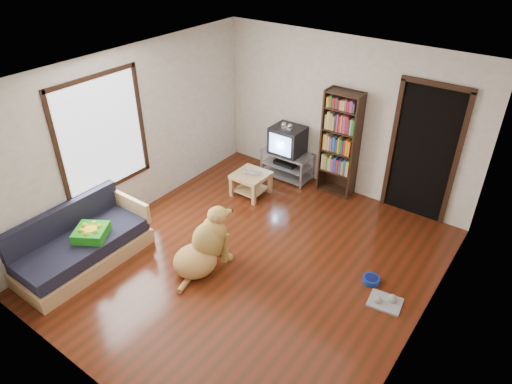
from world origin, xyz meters
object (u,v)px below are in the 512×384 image
Objects in this scene: dog at (204,247)px; dog_bowl at (371,280)px; grey_rag at (385,302)px; sofa at (82,246)px; green_cushion at (91,233)px; bookshelf at (341,138)px; laptop at (250,174)px; coffee_table at (251,180)px; crt_tv at (288,139)px; tv_stand at (287,164)px.

dog_bowl is at bearing 27.88° from dog.
sofa is (-3.69, -1.71, 0.25)m from grey_rag.
dog_bowl is at bearing -2.08° from green_cushion.
dog_bowl is 2.25m from dog.
green_cushion is 4.08m from bookshelf.
sofa is at bearing -149.98° from dog_bowl.
sofa reaches higher than laptop.
green_cushion is 0.37× the size of dog.
sofa reaches higher than coffee_table.
grey_rag is 3.42m from crt_tv.
dog is at bearing -85.44° from laptop.
laptop is 0.18× the size of bookshelf.
grey_rag is at bearing -39.81° from dog_bowl.
coffee_table is at bearing 159.68° from grey_rag.
dog_bowl is 0.12× the size of bookshelf.
crt_tv is (-2.41, 1.70, 0.70)m from dog_bowl.
laptop is 3.09m from grey_rag.
tv_stand is at bearing 78.94° from coffee_table.
dog_bowl is 0.24× the size of tv_stand.
tv_stand is 0.82× the size of dog.
coffee_table is at bearing 73.79° from sofa.
crt_tv is at bearing 99.11° from dog.
green_cushion is 2.73m from laptop.
crt_tv is 0.32× the size of bookshelf.
sofa reaches higher than green_cushion.
coffee_table is (-0.00, 0.03, -0.13)m from laptop.
crt_tv is at bearing 79.21° from coffee_table.
coffee_table is (-0.17, -0.88, -0.46)m from crt_tv.
dog reaches higher than tv_stand.
laptop is 0.57× the size of crt_tv.
sofa reaches higher than tv_stand.
laptop is 1.51× the size of dog_bowl.
coffee_table is at bearing -139.58° from bookshelf.
coffee_table is (-2.88, 1.07, 0.27)m from grey_rag.
tv_stand is 2.75m from dog.
bookshelf is at bearing 4.32° from crt_tv.
green_cushion is 0.23× the size of bookshelf.
bookshelf is at bearing 31.89° from green_cushion.
sofa is at bearing -106.21° from coffee_table.
bookshelf reaches higher than grey_rag.
grey_rag is at bearing 19.25° from dog.
coffee_table is 0.50× the size of dog.
grey_rag is at bearing -7.45° from green_cushion.
coffee_table is at bearing 162.44° from dog_bowl.
sofa is at bearing -147.15° from dog.
tv_stand is at bearing 99.18° from dog.
laptop is 0.37× the size of tv_stand.
green_cushion is 1.22× the size of laptop.
bookshelf is (-1.76, 2.02, 0.99)m from grey_rag.
dog is (0.44, -2.74, -0.42)m from crt_tv.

